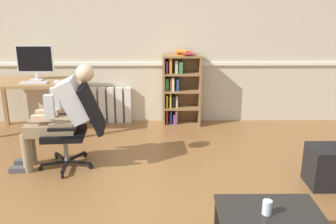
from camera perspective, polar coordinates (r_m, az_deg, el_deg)
ground_plane at (r=3.60m, az=-2.33°, el=-14.90°), size 18.00×18.00×0.00m
back_wall at (r=5.71m, az=-1.73°, el=11.73°), size 12.00×0.13×2.70m
computer_desk at (r=5.64m, az=-19.46°, el=3.46°), size 1.31×0.64×0.76m
imac_monitor at (r=5.64m, az=-19.79°, el=7.52°), size 0.53×0.14×0.50m
keyboard at (r=5.48m, az=-19.93°, el=4.27°), size 0.38×0.12×0.02m
computer_mouse at (r=5.41m, az=-16.73°, el=4.47°), size 0.06×0.10×0.03m
bookshelf at (r=5.64m, az=1.71°, el=3.54°), size 0.57×0.30×1.16m
radiator at (r=5.88m, az=-9.41°, el=1.07°), size 0.77×0.08×0.56m
office_chair at (r=4.35m, az=-13.81°, el=-1.79°), size 0.79×0.62×0.98m
person_seated at (r=4.35m, az=-16.21°, el=-0.28°), size 1.01×0.41×1.21m
coffee_table at (r=2.93m, az=15.53°, el=-15.75°), size 0.77×0.58×0.41m
drinking_glass at (r=2.87m, az=14.99°, el=-13.99°), size 0.07×0.07×0.11m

